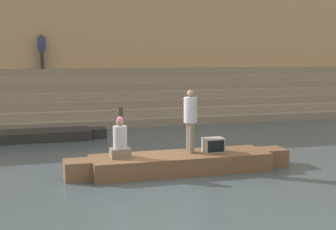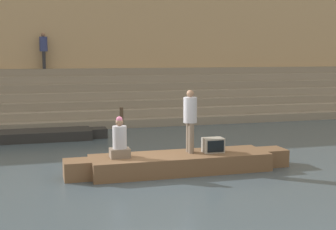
{
  "view_description": "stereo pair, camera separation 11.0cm",
  "coord_description": "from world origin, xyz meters",
  "px_view_note": "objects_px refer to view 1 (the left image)",
  "views": [
    {
      "loc": [
        -2.77,
        -11.34,
        3.09
      ],
      "look_at": [
        1.0,
        1.45,
        1.37
      ],
      "focal_mm": 50.0,
      "sensor_mm": 36.0,
      "label": 1
    },
    {
      "loc": [
        -2.66,
        -11.37,
        3.09
      ],
      "look_at": [
        1.0,
        1.45,
        1.37
      ],
      "focal_mm": 50.0,
      "sensor_mm": 36.0,
      "label": 2
    }
  ],
  "objects_px": {
    "moored_boat_shore": "(31,135)",
    "mooring_post": "(121,127)",
    "person_rowing": "(120,141)",
    "tv_set": "(213,145)",
    "person_on_steps": "(42,48)",
    "rowboat_main": "(181,162)",
    "person_standing": "(190,117)"
  },
  "relations": [
    {
      "from": "tv_set",
      "to": "moored_boat_shore",
      "type": "distance_m",
      "value": 7.54
    },
    {
      "from": "moored_boat_shore",
      "to": "tv_set",
      "type": "bearing_deg",
      "value": -54.26
    },
    {
      "from": "person_rowing",
      "to": "moored_boat_shore",
      "type": "xyz_separation_m",
      "value": [
        -2.19,
        5.79,
        -0.7
      ]
    },
    {
      "from": "moored_boat_shore",
      "to": "person_on_steps",
      "type": "xyz_separation_m",
      "value": [
        0.62,
        5.69,
        3.22
      ]
    },
    {
      "from": "person_standing",
      "to": "person_on_steps",
      "type": "relative_size",
      "value": 0.99
    },
    {
      "from": "rowboat_main",
      "to": "person_on_steps",
      "type": "bearing_deg",
      "value": 105.9
    },
    {
      "from": "tv_set",
      "to": "person_on_steps",
      "type": "relative_size",
      "value": 0.32
    },
    {
      "from": "mooring_post",
      "to": "rowboat_main",
      "type": "bearing_deg",
      "value": -76.44
    },
    {
      "from": "moored_boat_shore",
      "to": "person_rowing",
      "type": "bearing_deg",
      "value": -72.52
    },
    {
      "from": "person_rowing",
      "to": "mooring_post",
      "type": "height_order",
      "value": "person_rowing"
    },
    {
      "from": "mooring_post",
      "to": "person_on_steps",
      "type": "xyz_separation_m",
      "value": [
        -2.29,
        7.8,
        2.73
      ]
    },
    {
      "from": "rowboat_main",
      "to": "person_rowing",
      "type": "height_order",
      "value": "person_rowing"
    },
    {
      "from": "person_standing",
      "to": "tv_set",
      "type": "relative_size",
      "value": 3.11
    },
    {
      "from": "person_standing",
      "to": "person_on_steps",
      "type": "height_order",
      "value": "person_on_steps"
    },
    {
      "from": "rowboat_main",
      "to": "tv_set",
      "type": "distance_m",
      "value": 1.01
    },
    {
      "from": "rowboat_main",
      "to": "person_on_steps",
      "type": "relative_size",
      "value": 3.57
    },
    {
      "from": "tv_set",
      "to": "mooring_post",
      "type": "xyz_separation_m",
      "value": [
        -1.82,
        3.74,
        0.0
      ]
    },
    {
      "from": "rowboat_main",
      "to": "person_on_steps",
      "type": "xyz_separation_m",
      "value": [
        -3.19,
        11.52,
        3.16
      ]
    },
    {
      "from": "tv_set",
      "to": "mooring_post",
      "type": "distance_m",
      "value": 4.16
    },
    {
      "from": "person_on_steps",
      "to": "rowboat_main",
      "type": "bearing_deg",
      "value": -151.46
    },
    {
      "from": "person_standing",
      "to": "moored_boat_shore",
      "type": "height_order",
      "value": "person_standing"
    },
    {
      "from": "mooring_post",
      "to": "person_standing",
      "type": "bearing_deg",
      "value": -71.45
    },
    {
      "from": "mooring_post",
      "to": "person_rowing",
      "type": "bearing_deg",
      "value": -101.1
    },
    {
      "from": "tv_set",
      "to": "person_standing",
      "type": "bearing_deg",
      "value": 173.01
    },
    {
      "from": "person_standing",
      "to": "moored_boat_shore",
      "type": "xyz_separation_m",
      "value": [
        -4.12,
        5.71,
        -1.25
      ]
    },
    {
      "from": "tv_set",
      "to": "person_on_steps",
      "type": "bearing_deg",
      "value": 115.65
    },
    {
      "from": "rowboat_main",
      "to": "tv_set",
      "type": "relative_size",
      "value": 11.18
    },
    {
      "from": "moored_boat_shore",
      "to": "mooring_post",
      "type": "bearing_deg",
      "value": -39.13
    },
    {
      "from": "rowboat_main",
      "to": "person_rowing",
      "type": "distance_m",
      "value": 1.74
    },
    {
      "from": "person_rowing",
      "to": "rowboat_main",
      "type": "bearing_deg",
      "value": 6.81
    },
    {
      "from": "person_on_steps",
      "to": "person_standing",
      "type": "bearing_deg",
      "value": -149.87
    },
    {
      "from": "rowboat_main",
      "to": "person_standing",
      "type": "height_order",
      "value": "person_standing"
    }
  ]
}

